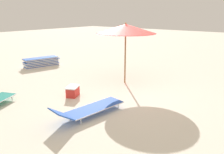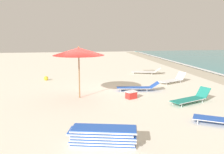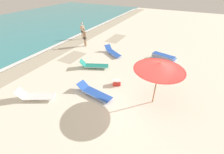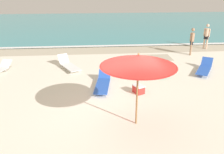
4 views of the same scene
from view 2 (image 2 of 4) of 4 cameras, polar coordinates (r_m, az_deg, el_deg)
The scene contains 9 objects.
ground_plane at distance 12.80m, azimuth -5.14°, elevation -4.46°, with size 60.00×60.00×0.16m.
beach_umbrella at distance 11.93m, azimuth -7.63°, elevation 5.78°, with size 2.44×2.44×2.50m.
lounger_stack at distance 7.21m, azimuth -2.05°, elevation -13.31°, with size 1.06×2.02×0.49m.
sun_lounger_under_umbrella at distance 19.39m, azimuth 7.75°, elevation 1.29°, with size 1.26×2.31×0.52m.
sun_lounger_near_water_left at distance 11.81m, azimuth 17.66°, elevation -4.63°, with size 1.38×2.16×0.61m.
sun_lounger_near_water_right at distance 13.65m, azimuth 5.90°, elevation -2.33°, with size 0.94×2.34×0.50m.
sun_lounger_mid_beach_solo at distance 16.17m, azimuth 13.74°, elevation -0.58°, with size 1.46×2.06×0.62m.
beach_ball at distance 17.19m, azimuth -14.85°, elevation -0.27°, with size 0.29×0.29×0.29m.
cooler_box at distance 12.05m, azimuth 4.41°, elevation -4.05°, with size 0.54×0.60×0.37m.
Camera 2 is at (12.37, -0.88, 3.10)m, focal length 40.00 mm.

